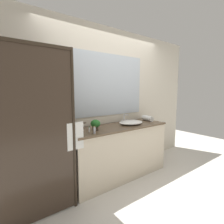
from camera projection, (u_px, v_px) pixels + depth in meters
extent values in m
plane|color=silver|center=(119.00, 176.00, 3.05)|extent=(8.00, 8.00, 0.00)
cube|color=beige|center=(107.00, 101.00, 3.15)|extent=(4.40, 0.05, 2.60)
cube|color=beige|center=(108.00, 120.00, 3.17)|extent=(1.80, 0.01, 0.11)
cube|color=silver|center=(108.00, 85.00, 3.09)|extent=(1.59, 0.01, 1.09)
cube|color=beige|center=(119.00, 152.00, 3.00)|extent=(1.80, 0.56, 0.87)
cube|color=brown|center=(119.00, 127.00, 2.93)|extent=(1.80, 0.58, 0.03)
cylinder|color=#2D2319|center=(74.00, 131.00, 2.14)|extent=(0.04, 0.04, 2.00)
cube|color=#2D2319|center=(24.00, 42.00, 1.71)|extent=(1.00, 0.04, 0.04)
cube|color=#382B21|center=(30.00, 138.00, 1.84)|extent=(0.96, 0.01, 1.96)
cube|color=#382B21|center=(65.00, 127.00, 2.36)|extent=(0.01, 0.57, 1.96)
cylinder|color=#2D2319|center=(75.00, 124.00, 2.15)|extent=(0.32, 0.02, 0.02)
cube|color=white|center=(75.00, 136.00, 2.17)|extent=(0.22, 0.04, 0.34)
ellipsoid|color=white|center=(131.00, 122.00, 3.08)|extent=(0.46, 0.36, 0.07)
cube|color=silver|center=(124.00, 122.00, 3.23)|extent=(0.17, 0.04, 0.02)
cylinder|color=silver|center=(124.00, 118.00, 3.22)|extent=(0.02, 0.02, 0.14)
cylinder|color=silver|center=(126.00, 115.00, 3.17)|extent=(0.02, 0.11, 0.02)
cylinder|color=silver|center=(122.00, 121.00, 3.19)|extent=(0.02, 0.02, 0.04)
cylinder|color=silver|center=(127.00, 120.00, 3.26)|extent=(0.02, 0.02, 0.04)
cylinder|color=#473828|center=(95.00, 128.00, 2.62)|extent=(0.09, 0.09, 0.05)
ellipsoid|color=#276A28|center=(95.00, 124.00, 2.61)|extent=(0.15, 0.15, 0.12)
cube|color=silver|center=(80.00, 130.00, 2.59)|extent=(0.10, 0.07, 0.01)
ellipsoid|color=beige|center=(80.00, 129.00, 2.59)|extent=(0.07, 0.04, 0.02)
cylinder|color=silver|center=(94.00, 130.00, 2.42)|extent=(0.03, 0.03, 0.09)
cylinder|color=#9E895B|center=(94.00, 127.00, 2.42)|extent=(0.03, 0.03, 0.02)
cylinder|color=white|center=(89.00, 130.00, 2.50)|extent=(0.02, 0.02, 0.07)
cylinder|color=#2D6638|center=(89.00, 127.00, 2.49)|extent=(0.02, 0.02, 0.01)
cylinder|color=white|center=(148.00, 118.00, 3.41)|extent=(0.14, 0.27, 0.10)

